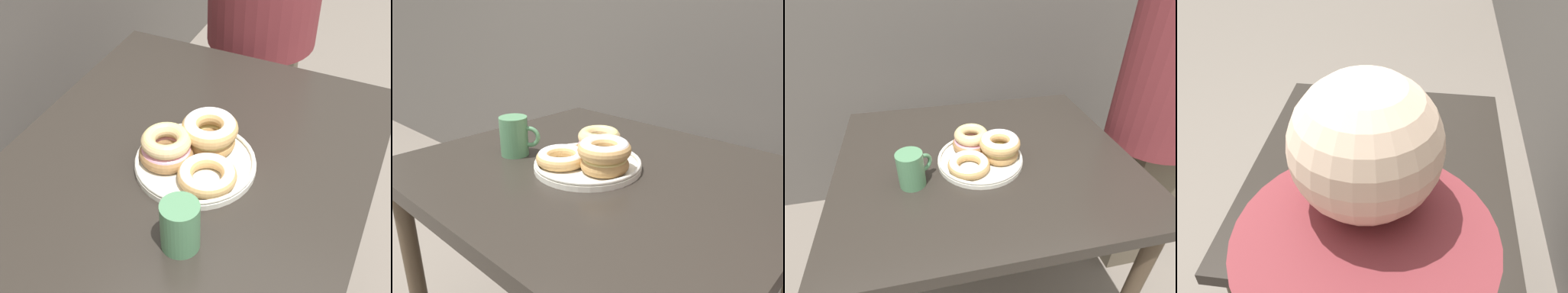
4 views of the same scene
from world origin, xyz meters
The scene contains 4 objects.
dining_table centered at (0.00, 0.31, 0.67)m, with size 0.96×0.82×0.77m.
donut_plate centered at (-0.01, 0.30, 0.80)m, with size 0.28×0.28×0.09m.
coffee_mug centered at (-0.24, 0.22, 0.82)m, with size 0.10×0.09×0.11m.
person_figure centered at (0.72, 0.38, 0.80)m, with size 0.39×0.36×1.45m.
Camera 3 is at (-0.19, -0.49, 1.36)m, focal length 28.00 mm.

